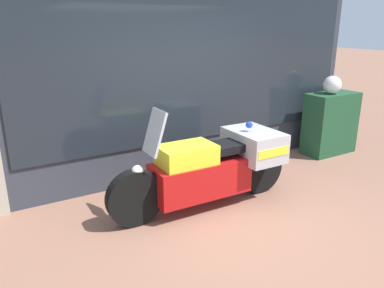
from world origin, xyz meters
name	(u,v)px	position (x,y,z in m)	size (l,w,h in m)	color
ground_plane	(252,226)	(0.00, 0.00, 0.00)	(60.00, 60.00, 0.00)	#8E604C
shop_building	(139,45)	(-0.46, 2.00, 1.96)	(6.78, 0.55, 3.90)	#333842
window_display	(194,140)	(0.44, 2.03, 0.44)	(5.30, 0.30, 1.79)	slate
paramedic_motorcycle	(216,165)	(-0.03, 0.71, 0.54)	(2.50, 0.81, 1.33)	black
utility_cabinet	(330,123)	(2.87, 1.35, 0.54)	(0.96, 0.46, 1.09)	#1E4C2D
white_helmet	(332,85)	(2.78, 1.32, 1.24)	(0.31, 0.31, 0.31)	white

